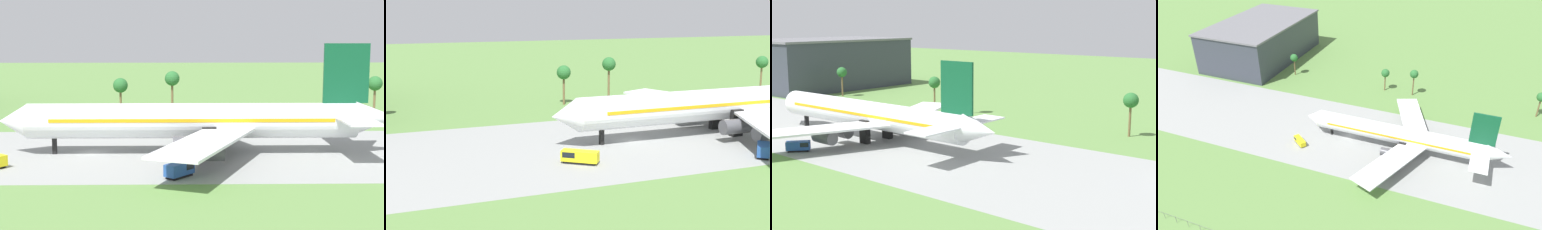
# 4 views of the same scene
# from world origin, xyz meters

# --- Properties ---
(ground_plane) EXTENTS (600.00, 600.00, 0.00)m
(ground_plane) POSITION_xyz_m (0.00, 0.00, 0.00)
(ground_plane) COLOR #5B8442
(taxiway_strip) EXTENTS (320.00, 44.00, 0.02)m
(taxiway_strip) POSITION_xyz_m (0.00, 0.00, 0.01)
(taxiway_strip) COLOR gray
(taxiway_strip) RESTS_ON ground_plane
(jet_airliner) EXTENTS (70.03, 57.67, 19.31)m
(jet_airliner) POSITION_xyz_m (19.36, -0.74, 5.78)
(jet_airliner) COLOR white
(jet_airliner) RESTS_ON ground_plane
(baggage_tug) EXTENTS (5.97, 5.20, 2.11)m
(baggage_tug) POSITION_xyz_m (-14.74, -10.31, 1.15)
(baggage_tug) COLOR black
(baggage_tug) RESTS_ON ground_plane
(catering_van) EXTENTS (4.67, 5.01, 2.17)m
(catering_van) POSITION_xyz_m (15.54, -17.76, 1.18)
(catering_van) COLOR black
(catering_van) RESTS_ON ground_plane
(terminal_building) EXTENTS (36.72, 61.20, 19.68)m
(terminal_building) POSITION_xyz_m (-70.32, 53.61, 9.86)
(terminal_building) COLOR #333842
(terminal_building) RESTS_ON ground_plane
(palm_tree_row) EXTENTS (111.13, 3.60, 11.78)m
(palm_tree_row) POSITION_xyz_m (8.44, 40.25, 8.67)
(palm_tree_row) COLOR brown
(palm_tree_row) RESTS_ON ground_plane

